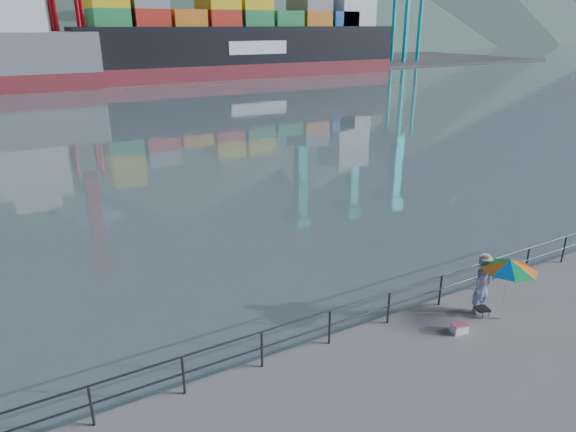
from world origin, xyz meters
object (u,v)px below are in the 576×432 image
(beach_umbrella, at_px, (509,264))
(cooler_bag, at_px, (459,329))
(fisherman, at_px, (482,286))
(container_ship, at_px, (255,37))

(beach_umbrella, xyz_separation_m, cooler_bag, (-1.59, 0.08, -1.62))
(fisherman, bearing_deg, container_ship, 69.88)
(fisherman, height_order, cooler_bag, fisherman)
(cooler_bag, bearing_deg, container_ship, 78.88)
(cooler_bag, bearing_deg, beach_umbrella, 8.11)
(beach_umbrella, distance_m, container_ship, 77.39)
(cooler_bag, height_order, container_ship, container_ship)
(fisherman, relative_size, beach_umbrella, 0.90)
(beach_umbrella, bearing_deg, fisherman, 115.09)
(cooler_bag, distance_m, container_ship, 78.00)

